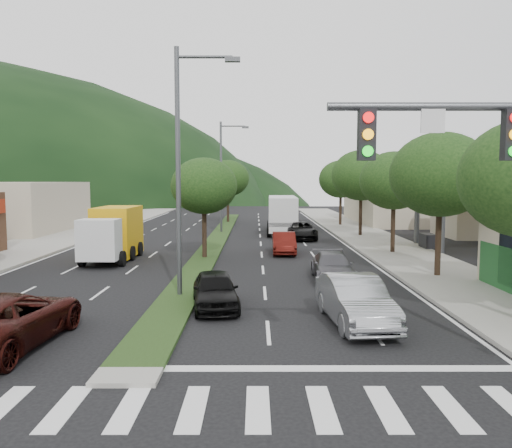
{
  "coord_description": "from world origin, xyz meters",
  "views": [
    {
      "loc": [
        3.1,
        -12.07,
        4.76
      ],
      "look_at": [
        3.13,
        12.34,
        2.63
      ],
      "focal_mm": 35.0,
      "sensor_mm": 36.0,
      "label": 1
    }
  ],
  "objects_px": {
    "tree_med_near": "(204,186)",
    "car_queue_a": "(215,290)",
    "tree_med_far": "(228,178)",
    "sedan_silver": "(355,300)",
    "motorhome": "(282,214)",
    "car_queue_b": "(332,267)",
    "car_queue_d": "(301,231)",
    "tree_r_b": "(440,175)",
    "tree_r_c": "(394,181)",
    "car_queue_c": "(284,243)",
    "tree_r_d": "(361,175)",
    "suv_maroon": "(7,319)",
    "streetlight_mid": "(223,171)",
    "tree_r_e": "(341,179)",
    "streetlight_near": "(183,160)",
    "box_truck": "(114,235)"
  },
  "relations": [
    {
      "from": "motorhome",
      "to": "car_queue_a",
      "type": "bearing_deg",
      "value": -96.74
    },
    {
      "from": "sedan_silver",
      "to": "motorhome",
      "type": "height_order",
      "value": "motorhome"
    },
    {
      "from": "car_queue_c",
      "to": "motorhome",
      "type": "distance_m",
      "value": 12.51
    },
    {
      "from": "tree_r_d",
      "to": "suv_maroon",
      "type": "height_order",
      "value": "tree_r_d"
    },
    {
      "from": "tree_r_b",
      "to": "tree_med_far",
      "type": "relative_size",
      "value": 1.0
    },
    {
      "from": "tree_r_b",
      "to": "tree_r_c",
      "type": "distance_m",
      "value": 8.01
    },
    {
      "from": "tree_med_far",
      "to": "tree_r_d",
      "type": "bearing_deg",
      "value": -49.4
    },
    {
      "from": "tree_r_b",
      "to": "car_queue_d",
      "type": "relative_size",
      "value": 1.36
    },
    {
      "from": "tree_r_d",
      "to": "car_queue_a",
      "type": "relative_size",
      "value": 1.77
    },
    {
      "from": "tree_r_b",
      "to": "car_queue_a",
      "type": "height_order",
      "value": "tree_r_b"
    },
    {
      "from": "tree_r_e",
      "to": "tree_med_near",
      "type": "height_order",
      "value": "tree_r_e"
    },
    {
      "from": "sedan_silver",
      "to": "car_queue_d",
      "type": "height_order",
      "value": "sedan_silver"
    },
    {
      "from": "tree_med_far",
      "to": "car_queue_b",
      "type": "distance_m",
      "value": 33.53
    },
    {
      "from": "car_queue_d",
      "to": "tree_med_far",
      "type": "bearing_deg",
      "value": 113.07
    },
    {
      "from": "box_truck",
      "to": "tree_med_far",
      "type": "bearing_deg",
      "value": -101.29
    },
    {
      "from": "tree_r_b",
      "to": "tree_r_c",
      "type": "bearing_deg",
      "value": 90.0
    },
    {
      "from": "streetlight_mid",
      "to": "motorhome",
      "type": "xyz_separation_m",
      "value": [
        5.31,
        -0.35,
        -3.82
      ]
    },
    {
      "from": "sedan_silver",
      "to": "suv_maroon",
      "type": "distance_m",
      "value": 10.7
    },
    {
      "from": "car_queue_c",
      "to": "car_queue_d",
      "type": "distance_m",
      "value": 8.17
    },
    {
      "from": "suv_maroon",
      "to": "tree_r_d",
      "type": "bearing_deg",
      "value": -114.98
    },
    {
      "from": "tree_r_c",
      "to": "streetlight_mid",
      "type": "relative_size",
      "value": 0.65
    },
    {
      "from": "car_queue_c",
      "to": "tree_r_d",
      "type": "bearing_deg",
      "value": 55.28
    },
    {
      "from": "tree_r_d",
      "to": "car_queue_c",
      "type": "distance_m",
      "value": 12.87
    },
    {
      "from": "tree_med_near",
      "to": "car_queue_c",
      "type": "bearing_deg",
      "value": 23.99
    },
    {
      "from": "streetlight_mid",
      "to": "car_queue_a",
      "type": "bearing_deg",
      "value": -87.03
    },
    {
      "from": "tree_med_far",
      "to": "car_queue_b",
      "type": "bearing_deg",
      "value": -78.24
    },
    {
      "from": "sedan_silver",
      "to": "car_queue_a",
      "type": "relative_size",
      "value": 1.2
    },
    {
      "from": "streetlight_near",
      "to": "streetlight_mid",
      "type": "xyz_separation_m",
      "value": [
        0.0,
        25.0,
        0.0
      ]
    },
    {
      "from": "tree_r_d",
      "to": "suv_maroon",
      "type": "distance_m",
      "value": 32.59
    },
    {
      "from": "streetlight_mid",
      "to": "motorhome",
      "type": "relative_size",
      "value": 1.15
    },
    {
      "from": "motorhome",
      "to": "tree_med_near",
      "type": "bearing_deg",
      "value": -108.91
    },
    {
      "from": "tree_med_near",
      "to": "streetlight_mid",
      "type": "height_order",
      "value": "streetlight_mid"
    },
    {
      "from": "tree_r_c",
      "to": "tree_r_e",
      "type": "xyz_separation_m",
      "value": [
        0.0,
        20.0,
        0.14
      ]
    },
    {
      "from": "tree_med_near",
      "to": "car_queue_b",
      "type": "height_order",
      "value": "tree_med_near"
    },
    {
      "from": "tree_r_b",
      "to": "tree_med_far",
      "type": "bearing_deg",
      "value": 110.56
    },
    {
      "from": "tree_r_c",
      "to": "box_truck",
      "type": "xyz_separation_m",
      "value": [
        -17.4,
        -2.3,
        -3.26
      ]
    },
    {
      "from": "streetlight_mid",
      "to": "tree_r_c",
      "type": "bearing_deg",
      "value": -47.78
    },
    {
      "from": "streetlight_near",
      "to": "suv_maroon",
      "type": "distance_m",
      "value": 8.8
    },
    {
      "from": "streetlight_mid",
      "to": "box_truck",
      "type": "bearing_deg",
      "value": -110.14
    },
    {
      "from": "car_queue_c",
      "to": "car_queue_d",
      "type": "bearing_deg",
      "value": 78.02
    },
    {
      "from": "tree_r_e",
      "to": "tree_med_far",
      "type": "height_order",
      "value": "tree_med_far"
    },
    {
      "from": "car_queue_b",
      "to": "car_queue_d",
      "type": "height_order",
      "value": "car_queue_d"
    },
    {
      "from": "sedan_silver",
      "to": "motorhome",
      "type": "distance_m",
      "value": 28.53
    },
    {
      "from": "streetlight_near",
      "to": "car_queue_b",
      "type": "height_order",
      "value": "streetlight_near"
    },
    {
      "from": "tree_r_b",
      "to": "tree_med_near",
      "type": "xyz_separation_m",
      "value": [
        -12.0,
        6.0,
        -0.61
      ]
    },
    {
      "from": "tree_med_near",
      "to": "box_truck",
      "type": "bearing_deg",
      "value": -176.83
    },
    {
      "from": "tree_med_near",
      "to": "car_queue_a",
      "type": "distance_m",
      "value": 12.42
    },
    {
      "from": "tree_med_far",
      "to": "car_queue_a",
      "type": "bearing_deg",
      "value": -87.59
    },
    {
      "from": "tree_med_far",
      "to": "car_queue_a",
      "type": "relative_size",
      "value": 1.71
    },
    {
      "from": "streetlight_mid",
      "to": "tree_r_b",
      "type": "bearing_deg",
      "value": -60.68
    }
  ]
}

